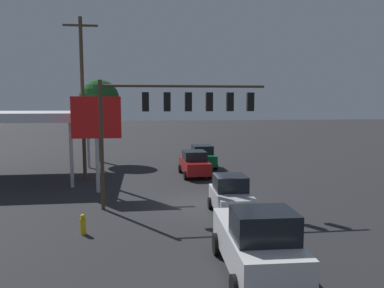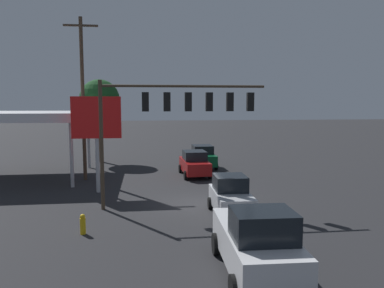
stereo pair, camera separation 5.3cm
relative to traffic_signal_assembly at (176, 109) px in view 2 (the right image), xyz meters
name	(u,v)px [view 2 (the right image)]	position (x,y,z in m)	size (l,w,h in m)	color
ground_plane	(196,203)	(-1.18, -0.50, -5.27)	(200.00, 200.00, 0.00)	#262628
traffic_signal_assembly	(176,109)	(0.00, 0.00, 0.00)	(8.75, 0.43, 6.78)	#473828
utility_pole	(83,96)	(6.03, -8.00, 0.83)	(2.40, 0.26, 11.62)	#473828
gas_station_canopy	(19,117)	(10.90, -9.41, -0.68)	(10.02, 8.87, 4.94)	silver
price_sign	(96,122)	(4.60, -3.91, -0.82)	(3.03, 0.27, 6.00)	#B7B7BC
sedan_waiting	(195,164)	(-2.13, -8.49, -4.32)	(2.22, 4.48, 1.93)	maroon
sedan_far	(202,156)	(-3.32, -12.25, -4.32)	(2.15, 4.44, 1.93)	#0C592D
hatchback_crossing	(231,196)	(-2.60, 1.83, -4.33)	(2.04, 3.84, 1.97)	silver
pickup_parked	(256,243)	(-1.89, 8.49, -4.16)	(2.39, 5.26, 2.40)	silver
street_tree	(100,100)	(5.83, -16.33, 0.62)	(3.73, 3.73, 7.81)	#4C331E
fire_hydrant	(83,224)	(4.32, 3.77, -4.83)	(0.24, 0.24, 0.88)	gold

